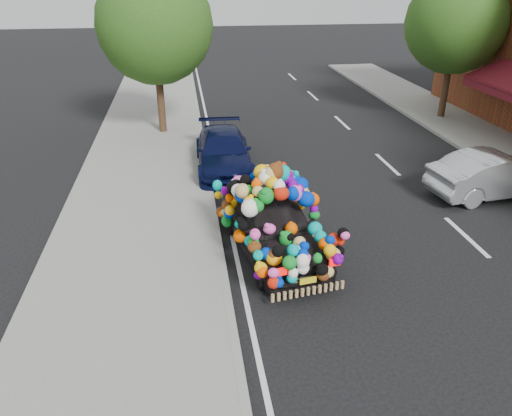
# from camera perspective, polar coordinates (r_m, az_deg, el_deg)

# --- Properties ---
(ground) EXTENTS (100.00, 100.00, 0.00)m
(ground) POSITION_cam_1_polar(r_m,az_deg,el_deg) (11.71, 7.49, -4.51)
(ground) COLOR black
(ground) RESTS_ON ground
(sidewalk) EXTENTS (4.00, 60.00, 0.12)m
(sidewalk) POSITION_cam_1_polar(r_m,az_deg,el_deg) (11.37, -13.97, -5.75)
(sidewalk) COLOR gray
(sidewalk) RESTS_ON ground
(kerb) EXTENTS (0.15, 60.00, 0.13)m
(kerb) POSITION_cam_1_polar(r_m,az_deg,el_deg) (11.31, -4.09, -5.13)
(kerb) COLOR gray
(kerb) RESTS_ON ground
(lane_markings) EXTENTS (6.00, 50.00, 0.01)m
(lane_markings) POSITION_cam_1_polar(r_m,az_deg,el_deg) (13.09, 22.87, -3.01)
(lane_markings) COLOR silver
(lane_markings) RESTS_ON ground
(tree_near_sidewalk) EXTENTS (4.20, 4.20, 6.13)m
(tree_near_sidewalk) POSITION_cam_1_polar(r_m,az_deg,el_deg) (19.31, -11.52, 19.78)
(tree_near_sidewalk) COLOR #332114
(tree_near_sidewalk) RESTS_ON ground
(tree_far_b) EXTENTS (4.00, 4.00, 5.90)m
(tree_far_b) POSITION_cam_1_polar(r_m,az_deg,el_deg) (22.64, 21.87, 19.03)
(tree_far_b) COLOR #332114
(tree_far_b) RESTS_ON ground
(plush_art_car) EXTENTS (2.63, 4.47, 2.02)m
(plush_art_car) POSITION_cam_1_polar(r_m,az_deg,el_deg) (11.02, 1.93, -0.29)
(plush_art_car) COLOR black
(plush_art_car) RESTS_ON ground
(navy_sedan) EXTENTS (1.78, 4.21, 1.21)m
(navy_sedan) POSITION_cam_1_polar(r_m,az_deg,el_deg) (15.96, -3.75, 6.45)
(navy_sedan) COLOR #080D32
(navy_sedan) RESTS_ON ground
(silver_hatchback) EXTENTS (4.00, 1.84, 1.27)m
(silver_hatchback) POSITION_cam_1_polar(r_m,az_deg,el_deg) (15.57, 25.78, 3.49)
(silver_hatchback) COLOR #B6B9BE
(silver_hatchback) RESTS_ON ground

